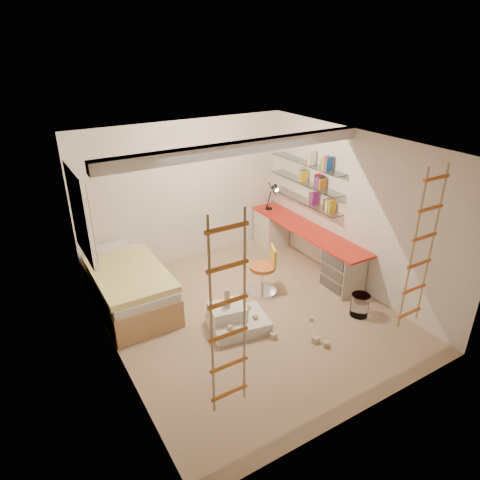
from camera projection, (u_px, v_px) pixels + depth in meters
floor at (250, 315)px, 6.57m from camera, size 4.50×4.50×0.00m
ceiling_beam at (240, 148)px, 5.72m from camera, size 4.00×0.18×0.16m
window_frame at (80, 214)px, 6.16m from camera, size 0.06×1.15×1.35m
window_blind at (83, 214)px, 6.18m from camera, size 0.02×1.00×1.20m
rope_ladder_left at (228, 319)px, 3.94m from camera, size 0.41×0.04×2.13m
rope_ladder_right at (422, 251)px, 5.19m from camera, size 0.41×0.04×2.13m
waste_bin at (360, 305)px, 6.50m from camera, size 0.28×0.28×0.35m
desk at (304, 245)px, 7.86m from camera, size 0.56×2.80×0.75m
shelves at (306, 182)px, 7.67m from camera, size 0.25×1.80×0.71m
bed at (129, 286)px, 6.70m from camera, size 1.02×2.00×0.69m
task_lamp at (274, 193)px, 8.27m from camera, size 0.14×0.36×0.57m
swivel_chair at (264, 276)px, 7.02m from camera, size 0.64×0.64×0.82m
play_platform at (235, 320)px, 6.22m from camera, size 0.92×0.77×0.37m
toy_blocks at (263, 317)px, 6.10m from camera, size 1.34×1.16×0.64m
books at (306, 178)px, 7.63m from camera, size 0.14×0.64×0.92m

